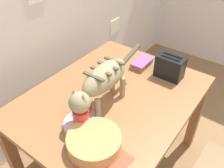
# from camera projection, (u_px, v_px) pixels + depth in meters

# --- Properties ---
(wall_rear) EXTENTS (5.09, 0.11, 2.50)m
(wall_rear) POSITION_uv_depth(u_px,v_px,m) (10.00, 2.00, 1.60)
(wall_rear) COLOR silver
(wall_rear) RESTS_ON ground_plane
(dining_table) EXTENTS (1.27, 1.00, 0.74)m
(dining_table) POSITION_uv_depth(u_px,v_px,m) (112.00, 105.00, 1.67)
(dining_table) COLOR #935F39
(dining_table) RESTS_ON ground_plane
(cat) EXTENTS (0.68, 0.16, 0.30)m
(cat) POSITION_uv_depth(u_px,v_px,m) (102.00, 81.00, 1.40)
(cat) COLOR #94845F
(cat) RESTS_ON dining_table
(saucer_bowl) EXTENTS (0.21, 0.21, 0.03)m
(saucer_bowl) POSITION_uv_depth(u_px,v_px,m) (82.00, 124.00, 1.39)
(saucer_bowl) COLOR #BFB2B5
(saucer_bowl) RESTS_ON dining_table
(coffee_mug) EXTENTS (0.14, 0.09, 0.09)m
(coffee_mug) POSITION_uv_depth(u_px,v_px,m) (82.00, 116.00, 1.35)
(coffee_mug) COLOR red
(coffee_mug) RESTS_ON saucer_bowl
(magazine) EXTENTS (0.27, 0.22, 0.01)m
(magazine) POSITION_uv_depth(u_px,v_px,m) (105.00, 162.00, 1.20)
(magazine) COLOR red
(magazine) RESTS_ON dining_table
(book_stack) EXTENTS (0.20, 0.13, 0.05)m
(book_stack) POSITION_uv_depth(u_px,v_px,m) (142.00, 63.00, 1.90)
(book_stack) COLOR #F7AB26
(book_stack) RESTS_ON dining_table
(wicker_basket) EXTENTS (0.29, 0.29, 0.08)m
(wicker_basket) POSITION_uv_depth(u_px,v_px,m) (94.00, 142.00, 1.25)
(wicker_basket) COLOR tan
(wicker_basket) RESTS_ON dining_table
(toaster) EXTENTS (0.12, 0.20, 0.18)m
(toaster) POSITION_uv_depth(u_px,v_px,m) (170.00, 67.00, 1.74)
(toaster) COLOR black
(toaster) RESTS_ON dining_table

